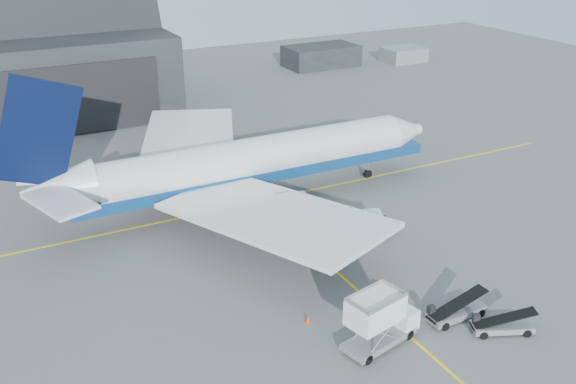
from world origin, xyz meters
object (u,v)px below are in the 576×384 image
belt_loader_b (501,325)px  pushback_tug (367,225)px  airliner (241,164)px  belt_loader_a (456,311)px  catering_truck (379,320)px

belt_loader_b → pushback_tug: bearing=112.8°
airliner → belt_loader_a: 27.35m
belt_loader_a → belt_loader_b: bearing=-59.0°
catering_truck → belt_loader_b: catering_truck is taller
catering_truck → belt_loader_a: size_ratio=1.22×
airliner → pushback_tug: (7.95, -11.53, -3.76)m
catering_truck → pushback_tug: bearing=46.0°
pushback_tug → belt_loader_a: 14.97m
catering_truck → belt_loader_b: size_ratio=1.34×
airliner → catering_truck: bearing=-92.2°
belt_loader_a → belt_loader_b: belt_loader_a is taller
airliner → catering_truck: (-1.03, -26.36, -2.46)m
belt_loader_a → belt_loader_b: 3.42m
catering_truck → belt_loader_a: 7.24m
catering_truck → airliner: bearing=75.0°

